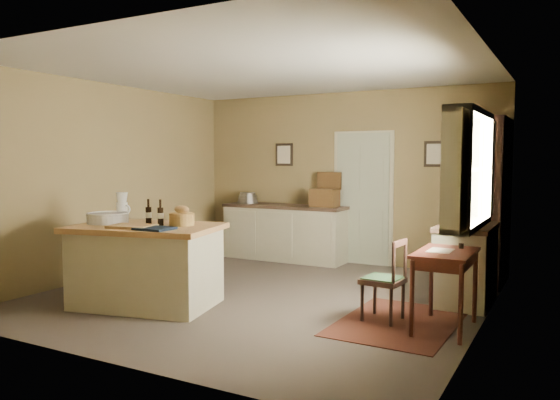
# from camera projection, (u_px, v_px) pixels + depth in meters

# --- Properties ---
(ground) EXTENTS (5.00, 5.00, 0.00)m
(ground) POSITION_uv_depth(u_px,v_px,m) (264.00, 295.00, 6.60)
(ground) COLOR brown
(ground) RESTS_ON ground
(wall_back) EXTENTS (5.00, 0.10, 2.70)m
(wall_back) POSITION_uv_depth(u_px,v_px,m) (343.00, 178.00, 8.69)
(wall_back) COLOR olive
(wall_back) RESTS_ON ground
(wall_front) EXTENTS (5.00, 0.10, 2.70)m
(wall_front) POSITION_uv_depth(u_px,v_px,m) (105.00, 196.00, 4.31)
(wall_front) COLOR olive
(wall_front) RESTS_ON ground
(wall_left) EXTENTS (0.10, 5.00, 2.70)m
(wall_left) POSITION_uv_depth(u_px,v_px,m) (111.00, 180.00, 7.69)
(wall_left) COLOR olive
(wall_left) RESTS_ON ground
(wall_right) EXTENTS (0.10, 5.00, 2.70)m
(wall_right) POSITION_uv_depth(u_px,v_px,m) (485.00, 189.00, 5.31)
(wall_right) COLOR olive
(wall_right) RESTS_ON ground
(ceiling) EXTENTS (5.00, 5.00, 0.00)m
(ceiling) POSITION_uv_depth(u_px,v_px,m) (264.00, 69.00, 6.40)
(ceiling) COLOR silver
(ceiling) RESTS_ON wall_back
(door) EXTENTS (0.97, 0.06, 2.11)m
(door) POSITION_uv_depth(u_px,v_px,m) (363.00, 197.00, 8.52)
(door) COLOR #A7AE90
(door) RESTS_ON ground
(framed_prints) EXTENTS (2.82, 0.02, 0.38)m
(framed_prints) POSITION_uv_depth(u_px,v_px,m) (354.00, 154.00, 8.55)
(framed_prints) COLOR black
(framed_prints) RESTS_ON ground
(window) EXTENTS (0.25, 1.99, 1.12)m
(window) POSITION_uv_depth(u_px,v_px,m) (474.00, 169.00, 5.16)
(window) COLOR beige
(window) RESTS_ON ground
(work_island) EXTENTS (1.78, 1.36, 1.20)m
(work_island) POSITION_uv_depth(u_px,v_px,m) (146.00, 263.00, 6.11)
(work_island) COLOR beige
(work_island) RESTS_ON ground
(sideboard) EXTENTS (2.07, 0.59, 1.18)m
(sideboard) POSITION_uv_depth(u_px,v_px,m) (285.00, 230.00, 8.91)
(sideboard) COLOR beige
(sideboard) RESTS_ON ground
(rug) EXTENTS (1.14, 1.62, 0.01)m
(rug) POSITION_uv_depth(u_px,v_px,m) (398.00, 322.00, 5.49)
(rug) COLOR #492112
(rug) RESTS_ON ground
(writing_desk) EXTENTS (0.52, 0.84, 0.82)m
(writing_desk) POSITION_uv_depth(u_px,v_px,m) (445.00, 261.00, 5.23)
(writing_desk) COLOR #3E1912
(writing_desk) RESTS_ON ground
(desk_chair) EXTENTS (0.42, 0.42, 0.82)m
(desk_chair) POSITION_uv_depth(u_px,v_px,m) (383.00, 281.00, 5.54)
(desk_chair) COLOR black
(desk_chair) RESTS_ON ground
(right_cabinet) EXTENTS (0.59, 1.06, 0.99)m
(right_cabinet) POSITION_uv_depth(u_px,v_px,m) (466.00, 263.00, 6.24)
(right_cabinet) COLOR beige
(right_cabinet) RESTS_ON ground
(shelving_unit) EXTENTS (0.37, 0.98, 2.18)m
(shelving_unit) POSITION_uv_depth(u_px,v_px,m) (496.00, 202.00, 7.15)
(shelving_unit) COLOR black
(shelving_unit) RESTS_ON ground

